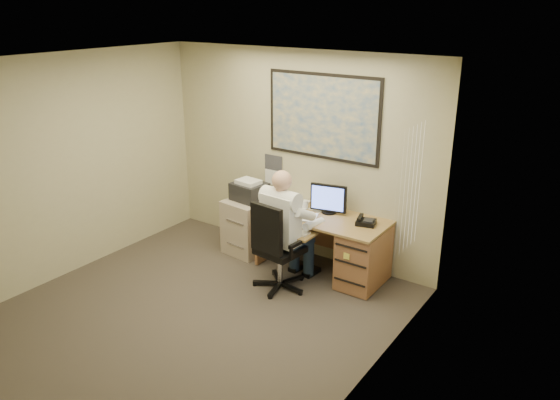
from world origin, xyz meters
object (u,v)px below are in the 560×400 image
Objects in this scene: filing_cabinet at (250,221)px; office_chair at (278,264)px; person at (282,230)px; desk at (347,245)px.

office_chair is at bearing -29.22° from filing_cabinet.
person reaches higher than filing_cabinet.
desk is at bearing 58.25° from office_chair.
desk is at bearing 52.74° from person.
person is at bearing -25.88° from filing_cabinet.
filing_cabinet is 0.70× the size of person.
person reaches higher than office_chair.
person is at bearing 99.80° from office_chair.
office_chair is 0.76× the size of person.
desk is 1.44× the size of office_chair.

